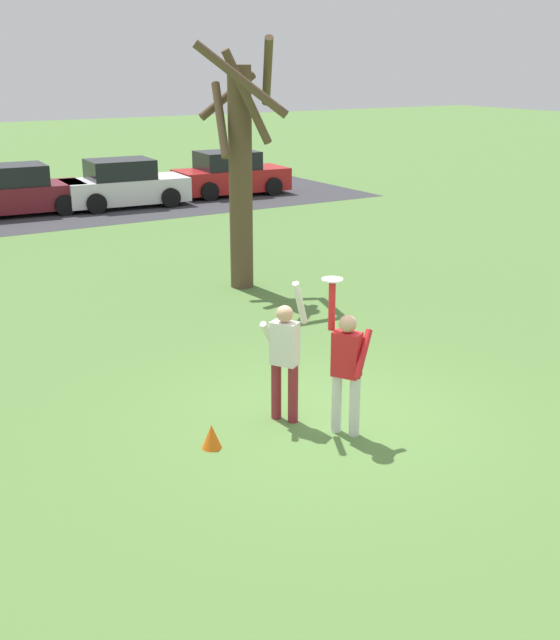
{
  "coord_description": "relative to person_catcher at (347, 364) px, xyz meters",
  "views": [
    {
      "loc": [
        -5.91,
        -8.31,
        4.74
      ],
      "look_at": [
        -0.27,
        0.79,
        1.28
      ],
      "focal_mm": 45.17,
      "sensor_mm": 36.0,
      "label": 1
    }
  ],
  "objects": [
    {
      "name": "field_cone_orange",
      "position": [
        -1.7,
        0.55,
        -0.82
      ],
      "size": [
        0.26,
        0.26,
        0.32
      ],
      "primitive_type": "cone",
      "color": "orange",
      "rests_on": "ground_plane"
    },
    {
      "name": "parked_car_maroon",
      "position": [
        0.52,
        18.53,
        -0.25
      ],
      "size": [
        4.21,
        2.26,
        1.59
      ],
      "rotation": [
        0.0,
        0.0,
        -0.07
      ],
      "color": "maroon",
      "rests_on": "ground_plane"
    },
    {
      "name": "person_catcher",
      "position": [
        0.0,
        0.0,
        0.0
      ],
      "size": [
        0.52,
        0.59,
        2.08
      ],
      "rotation": [
        0.0,
        0.0,
        2.1
      ],
      "color": "silver",
      "rests_on": "ground_plane"
    },
    {
      "name": "bare_tree_tall",
      "position": [
        2.41,
        7.09,
        1.69
      ],
      "size": [
        2.14,
        2.01,
        5.22
      ],
      "color": "brown",
      "rests_on": "ground_plane"
    },
    {
      "name": "parking_strip",
      "position": [
        0.56,
        18.42,
        -0.98
      ],
      "size": [
        24.66,
        6.4,
        0.01
      ],
      "primitive_type": "cube",
      "color": "#38383D",
      "rests_on": "ground_plane"
    },
    {
      "name": "parked_car_white",
      "position": [
        4.0,
        18.12,
        -0.25
      ],
      "size": [
        4.21,
        2.26,
        1.59
      ],
      "rotation": [
        0.0,
        0.0,
        -0.07
      ],
      "color": "white",
      "rests_on": "ground_plane"
    },
    {
      "name": "frisbee_disc",
      "position": [
        -0.11,
        0.19,
        1.11
      ],
      "size": [
        0.27,
        0.27,
        0.02
      ],
      "primitive_type": "cylinder",
      "color": "white",
      "rests_on": "person_catcher"
    },
    {
      "name": "person_defender",
      "position": [
        -0.46,
        0.78,
        -0.0
      ],
      "size": [
        0.61,
        0.66,
        2.04
      ],
      "rotation": [
        0.0,
        0.0,
        5.24
      ],
      "color": "maroon",
      "rests_on": "ground_plane"
    },
    {
      "name": "parked_car_red",
      "position": [
        8.27,
        18.45,
        -0.25
      ],
      "size": [
        4.21,
        2.26,
        1.59
      ],
      "rotation": [
        0.0,
        0.0,
        -0.07
      ],
      "color": "red",
      "rests_on": "ground_plane"
    },
    {
      "name": "ground_plane",
      "position": [
        0.04,
        0.48,
        -0.98
      ],
      "size": [
        120.0,
        120.0,
        0.0
      ],
      "primitive_type": "plane",
      "color": "#567F3D"
    }
  ]
}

